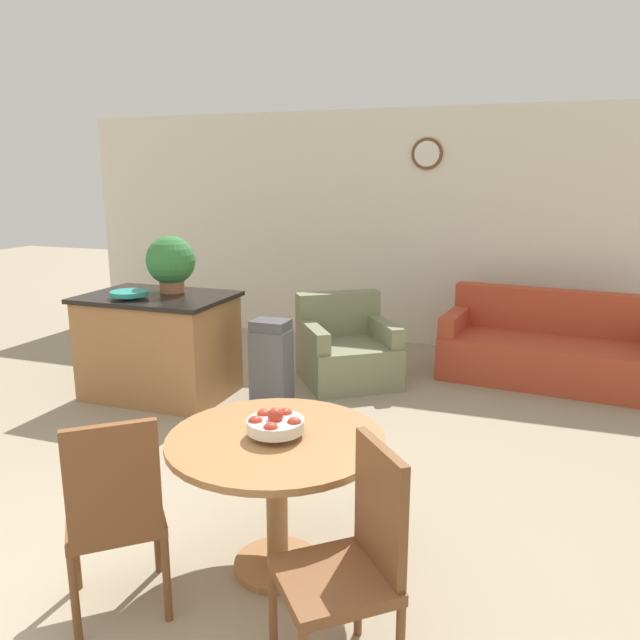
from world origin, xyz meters
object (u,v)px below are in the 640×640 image
object	(u,v)px
fruit_bowl	(275,424)
couch	(552,351)
kitchen_island	(160,345)
teal_bowl	(129,294)
dining_chair_near_right	(353,556)
potted_plant	(171,262)
trash_bin	(271,363)
armchair	(347,352)
dining_table	(276,467)
dining_chair_near_left	(115,509)

from	to	relation	value
fruit_bowl	couch	size ratio (longest dim) A/B	0.13
kitchen_island	teal_bowl	size ratio (longest dim) A/B	3.99
fruit_bowl	kitchen_island	distance (m)	2.89
dining_chair_near_right	fruit_bowl	distance (m)	0.81
teal_bowl	potted_plant	distance (m)	0.48
trash_bin	armchair	xyz separation A→B (m)	(0.42, 0.84, -0.09)
dining_table	dining_chair_near_right	xyz separation A→B (m)	(0.56, -0.53, -0.03)
fruit_bowl	kitchen_island	size ratio (longest dim) A/B	0.22
teal_bowl	couch	size ratio (longest dim) A/B	0.15
dining_chair_near_right	potted_plant	distance (m)	3.79
fruit_bowl	armchair	size ratio (longest dim) A/B	0.24
potted_plant	kitchen_island	bearing A→B (deg)	-107.96
potted_plant	trash_bin	distance (m)	1.30
dining_chair_near_left	fruit_bowl	xyz separation A→B (m)	(0.53, 0.56, 0.26)
dining_chair_near_right	dining_chair_near_left	bearing A→B (deg)	50.87
fruit_bowl	potted_plant	xyz separation A→B (m)	(-1.98, 2.20, 0.41)
kitchen_island	dining_chair_near_left	bearing A→B (deg)	-59.79
teal_bowl	dining_chair_near_right	bearing A→B (deg)	-40.81
kitchen_island	potted_plant	distance (m)	0.76
fruit_bowl	trash_bin	size ratio (longest dim) A/B	0.37
dining_chair_near_right	potted_plant	xyz separation A→B (m)	(-2.54, 2.73, 0.67)
armchair	kitchen_island	bearing A→B (deg)	177.61
couch	potted_plant	bearing A→B (deg)	-149.93
dining_table	potted_plant	size ratio (longest dim) A/B	2.10
couch	kitchen_island	bearing A→B (deg)	-147.90
potted_plant	armchair	bearing A→B (deg)	28.94
dining_table	potted_plant	bearing A→B (deg)	132.05
trash_bin	armchair	size ratio (longest dim) A/B	0.64
fruit_bowl	teal_bowl	distance (m)	2.84
dining_chair_near_left	potted_plant	distance (m)	3.19
dining_table	dining_chair_near_left	bearing A→B (deg)	-133.76
couch	armchair	world-z (taller)	couch
potted_plant	armchair	xyz separation A→B (m)	(1.42, 0.79, -0.92)
dining_chair_near_right	fruit_bowl	size ratio (longest dim) A/B	3.47
dining_chair_near_right	potted_plant	size ratio (longest dim) A/B	1.91
dining_chair_near_right	fruit_bowl	bearing A→B (deg)	5.99
kitchen_island	trash_bin	bearing A→B (deg)	6.26
teal_bowl	potted_plant	world-z (taller)	potted_plant
fruit_bowl	potted_plant	world-z (taller)	potted_plant
dining_chair_near_right	couch	distance (m)	4.29
potted_plant	trash_bin	size ratio (longest dim) A/B	0.67
couch	dining_table	bearing A→B (deg)	-103.77
kitchen_island	potted_plant	bearing A→B (deg)	72.04
dining_chair_near_left	fruit_bowl	distance (m)	0.81
dining_chair_near_right	dining_table	bearing A→B (deg)	5.87
potted_plant	armchair	world-z (taller)	potted_plant
teal_bowl	couch	bearing A→B (deg)	27.94
dining_chair_near_left	dining_chair_near_right	distance (m)	1.09
dining_chair_near_left	teal_bowl	size ratio (longest dim) A/B	3.02
fruit_bowl	dining_chair_near_left	bearing A→B (deg)	-133.60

